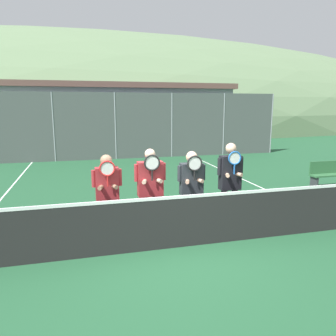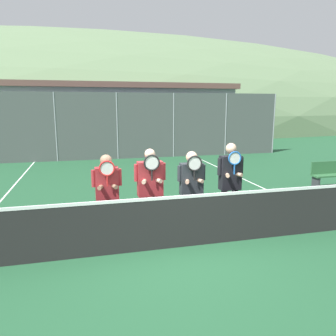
# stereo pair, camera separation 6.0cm
# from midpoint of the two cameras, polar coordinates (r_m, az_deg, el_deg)

# --- Properties ---
(ground_plane) EXTENTS (120.00, 120.00, 0.00)m
(ground_plane) POSITION_cam_midpoint_polar(r_m,az_deg,el_deg) (6.24, 1.19, -13.66)
(ground_plane) COLOR #1E4C2D
(hill_distant) EXTENTS (133.56, 74.20, 25.97)m
(hill_distant) POSITION_cam_midpoint_polar(r_m,az_deg,el_deg) (59.34, -13.39, 8.08)
(hill_distant) COLOR #5B7551
(hill_distant) RESTS_ON ground_plane
(clubhouse_building) EXTENTS (16.55, 5.50, 4.05)m
(clubhouse_building) POSITION_cam_midpoint_polar(r_m,az_deg,el_deg) (23.99, -9.50, 9.44)
(clubhouse_building) COLOR #9EA3A8
(clubhouse_building) RESTS_ON ground_plane
(fence_back) EXTENTS (17.04, 0.06, 3.20)m
(fence_back) POSITION_cam_midpoint_polar(r_m,az_deg,el_deg) (16.11, -9.24, 7.20)
(fence_back) COLOR gray
(fence_back) RESTS_ON ground_plane
(tennis_net) EXTENTS (10.42, 0.09, 1.09)m
(tennis_net) POSITION_cam_midpoint_polar(r_m,az_deg,el_deg) (6.04, 1.21, -9.24)
(tennis_net) COLOR gray
(tennis_net) RESTS_ON ground_plane
(court_line_right_sideline) EXTENTS (0.05, 16.00, 0.01)m
(court_line_right_sideline) POSITION_cam_midpoint_polar(r_m,az_deg,el_deg) (10.38, 17.45, -4.06)
(court_line_right_sideline) COLOR white
(court_line_right_sideline) RESTS_ON ground_plane
(player_leftmost) EXTENTS (0.56, 0.34, 1.70)m
(player_leftmost) POSITION_cam_midpoint_polar(r_m,az_deg,el_deg) (6.22, -10.79, -4.00)
(player_leftmost) COLOR #56565B
(player_leftmost) RESTS_ON ground_plane
(player_center_left) EXTENTS (0.62, 0.34, 1.77)m
(player_center_left) POSITION_cam_midpoint_polar(r_m,az_deg,el_deg) (6.38, -3.36, -3.06)
(player_center_left) COLOR #56565B
(player_center_left) RESTS_ON ground_plane
(player_center_right) EXTENTS (0.58, 0.34, 1.70)m
(player_center_right) POSITION_cam_midpoint_polar(r_m,az_deg,el_deg) (6.60, 3.85, -2.88)
(player_center_right) COLOR #56565B
(player_center_right) RESTS_ON ground_plane
(player_rightmost) EXTENTS (0.56, 0.34, 1.84)m
(player_rightmost) POSITION_cam_midpoint_polar(r_m,az_deg,el_deg) (6.83, 10.51, -2.01)
(player_rightmost) COLOR black
(player_rightmost) RESTS_ON ground_plane
(car_far_left) EXTENTS (4.36, 1.90, 1.69)m
(car_far_left) POSITION_cam_midpoint_polar(r_m,az_deg,el_deg) (19.77, -20.86, 5.17)
(car_far_left) COLOR silver
(car_far_left) RESTS_ON ground_plane
(car_left_of_center) EXTENTS (4.38, 2.03, 1.67)m
(car_left_of_center) POSITION_cam_midpoint_polar(r_m,az_deg,el_deg) (19.83, -5.59, 5.82)
(car_left_of_center) COLOR navy
(car_left_of_center) RESTS_ON ground_plane
(car_center) EXTENTS (4.47, 1.90, 1.67)m
(car_center) POSITION_cam_midpoint_polar(r_m,az_deg,el_deg) (21.03, 9.02, 6.03)
(car_center) COLOR #285638
(car_center) RESTS_ON ground_plane
(bench_courtside) EXTENTS (1.57, 0.36, 0.85)m
(bench_courtside) POSITION_cam_midpoint_polar(r_m,az_deg,el_deg) (11.64, 26.58, -0.85)
(bench_courtside) COLOR #2D6038
(bench_courtside) RESTS_ON ground_plane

